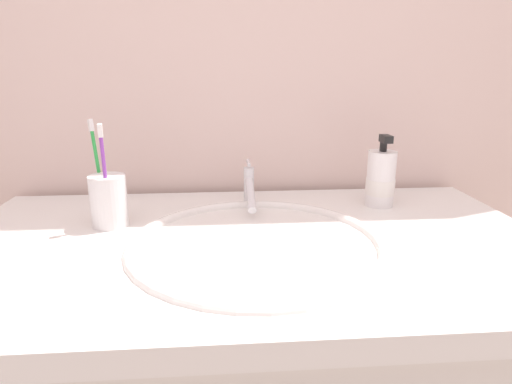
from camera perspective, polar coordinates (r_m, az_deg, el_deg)
tiled_wall_back at (r=1.10m, az=-2.12°, el=16.39°), size 2.32×0.04×2.40m
sink_basin at (r=0.79m, az=0.17°, el=-8.90°), size 0.47×0.47×0.09m
faucet at (r=0.97m, az=-0.85°, el=0.53°), size 0.02×0.16×0.10m
toothbrush_cup at (r=0.91m, az=-18.91°, el=-1.12°), size 0.07×0.07×0.10m
toothbrush_purple at (r=0.87m, az=-19.42°, el=2.80°), size 0.01×0.03×0.20m
toothbrush_green at (r=0.92m, az=-20.24°, el=3.46°), size 0.04×0.05×0.20m
soap_dispenser at (r=1.02m, az=16.17°, el=1.60°), size 0.07×0.07×0.16m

